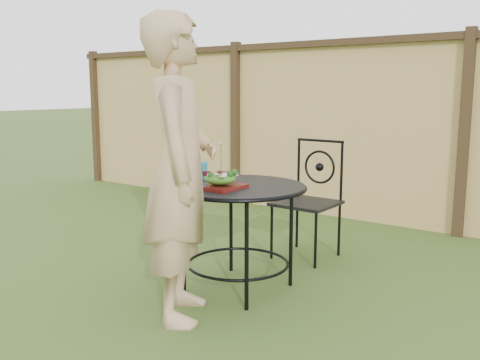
{
  "coord_description": "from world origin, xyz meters",
  "views": [
    {
      "loc": [
        2.55,
        -2.95,
        1.36
      ],
      "look_at": [
        0.43,
        -0.09,
        0.75
      ],
      "focal_mm": 40.0,
      "sensor_mm": 36.0,
      "label": 1
    }
  ],
  "objects": [
    {
      "name": "diner",
      "position": [
        0.43,
        -0.69,
        0.89
      ],
      "size": [
        0.73,
        0.78,
        1.79
      ],
      "primitive_type": "imported",
      "rotation": [
        0.0,
        0.0,
        2.2
      ],
      "color": "tan",
      "rests_on": "ground"
    },
    {
      "name": "salad",
      "position": [
        0.42,
        -0.3,
        0.79
      ],
      "size": [
        0.21,
        0.21,
        0.08
      ],
      "primitive_type": "ellipsoid",
      "color": "#235614",
      "rests_on": "salad_plate"
    },
    {
      "name": "drinking_glass",
      "position": [
        0.16,
        -0.18,
        0.79
      ],
      "size": [
        0.08,
        0.08,
        0.14
      ],
      "primitive_type": "cylinder",
      "color": "#0E7BA5",
      "rests_on": "patio_table"
    },
    {
      "name": "salad_plate",
      "position": [
        0.42,
        -0.3,
        0.74
      ],
      "size": [
        0.27,
        0.27,
        0.02
      ],
      "primitive_type": "cube",
      "color": "#3D080E",
      "rests_on": "patio_table"
    },
    {
      "name": "fork",
      "position": [
        0.43,
        -0.3,
        0.92
      ],
      "size": [
        0.01,
        0.01,
        0.18
      ],
      "primitive_type": "cylinder",
      "color": "silver",
      "rests_on": "salad"
    },
    {
      "name": "patio_chair",
      "position": [
        0.47,
        0.8,
        0.5
      ],
      "size": [
        0.46,
        0.46,
        0.95
      ],
      "color": "black",
      "rests_on": "ground"
    },
    {
      "name": "patio_table",
      "position": [
        0.45,
        -0.14,
        0.59
      ],
      "size": [
        0.92,
        0.92,
        0.72
      ],
      "color": "black",
      "rests_on": "ground"
    },
    {
      "name": "ground",
      "position": [
        0.0,
        0.0,
        0.0
      ],
      "size": [
        60.0,
        60.0,
        0.0
      ],
      "primitive_type": "plane",
      "color": "#274115",
      "rests_on": "ground"
    },
    {
      "name": "fence",
      "position": [
        -0.0,
        2.19,
        0.95
      ],
      "size": [
        8.0,
        0.12,
        1.9
      ],
      "color": "#E6C571",
      "rests_on": "ground"
    }
  ]
}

